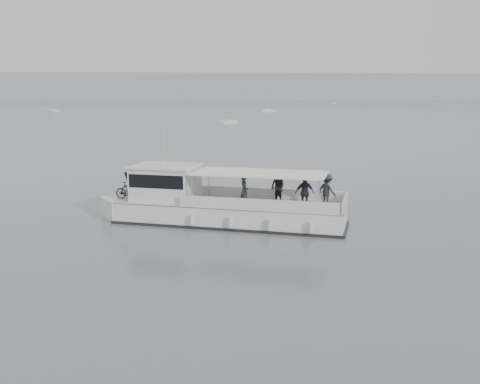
{
  "coord_description": "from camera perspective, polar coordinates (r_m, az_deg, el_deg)",
  "views": [
    {
      "loc": [
        -2.17,
        -27.92,
        6.4
      ],
      "look_at": [
        0.04,
        -1.76,
        1.6
      ],
      "focal_mm": 40.0,
      "sensor_mm": 36.0,
      "label": 1
    }
  ],
  "objects": [
    {
      "name": "tour_boat",
      "position": [
        27.11,
        -3.38,
        -1.37
      ],
      "size": [
        12.84,
        6.85,
        5.47
      ],
      "rotation": [
        0.0,
        0.0,
        -0.34
      ],
      "color": "white",
      "rests_on": "ground"
    },
    {
      "name": "ground",
      "position": [
        28.72,
        -0.38,
        -2.51
      ],
      "size": [
        1400.0,
        1400.0,
        0.0
      ],
      "primitive_type": "plane",
      "color": "slate",
      "rests_on": "ground"
    },
    {
      "name": "moored_fleet",
      "position": [
        207.76,
        -7.71,
        8.6
      ],
      "size": [
        440.14,
        336.68,
        10.04
      ],
      "color": "white",
      "rests_on": "ground"
    },
    {
      "name": "headland",
      "position": [
        587.97,
        -4.71,
        11.06
      ],
      "size": [
        1400.0,
        90.0,
        28.0
      ],
      "primitive_type": "cube",
      "color": "#939EA8",
      "rests_on": "ground"
    }
  ]
}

